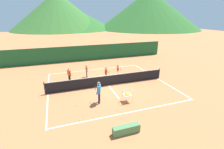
# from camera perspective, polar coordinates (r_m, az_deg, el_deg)

# --- Properties ---
(ground_plane) EXTENTS (120.00, 120.00, 0.00)m
(ground_plane) POSITION_cam_1_polar(r_m,az_deg,el_deg) (14.66, -1.25, -3.79)
(ground_plane) COLOR #C67042
(line_baseline_near) EXTENTS (10.24, 0.08, 0.01)m
(line_baseline_near) POSITION_cam_1_polar(r_m,az_deg,el_deg) (10.91, 6.43, -12.98)
(line_baseline_near) COLOR white
(line_baseline_near) RESTS_ON ground
(line_baseline_far) EXTENTS (10.24, 0.08, 0.01)m
(line_baseline_far) POSITION_cam_1_polar(r_m,az_deg,el_deg) (18.99, -5.77, 1.79)
(line_baseline_far) COLOR white
(line_baseline_far) RESTS_ON ground
(line_sideline_west) EXTENTS (0.08, 9.38, 0.01)m
(line_sideline_west) POSITION_cam_1_polar(r_m,az_deg,el_deg) (14.10, -21.58, -6.30)
(line_sideline_west) COLOR white
(line_sideline_west) RESTS_ON ground
(line_sideline_east) EXTENTS (0.08, 9.38, 0.01)m
(line_sideline_east) POSITION_cam_1_polar(r_m,az_deg,el_deg) (16.83, 15.56, -1.32)
(line_sideline_east) COLOR white
(line_sideline_east) RESTS_ON ground
(line_service_center) EXTENTS (0.08, 5.37, 0.01)m
(line_service_center) POSITION_cam_1_polar(r_m,az_deg,el_deg) (14.66, -1.25, -3.78)
(line_service_center) COLOR white
(line_service_center) RESTS_ON ground
(tennis_net) EXTENTS (10.69, 0.08, 1.05)m
(tennis_net) POSITION_cam_1_polar(r_m,az_deg,el_deg) (14.46, -1.27, -1.98)
(tennis_net) COLOR #333338
(tennis_net) RESTS_ON ground
(instructor) EXTENTS (0.47, 0.82, 1.63)m
(instructor) POSITION_cam_1_polar(r_m,az_deg,el_deg) (11.49, -4.65, -5.55)
(instructor) COLOR #191E4C
(instructor) RESTS_ON ground
(student_0) EXTENTS (0.34, 0.57, 1.37)m
(student_0) POSITION_cam_1_polar(r_m,az_deg,el_deg) (15.63, -14.81, 0.31)
(student_0) COLOR black
(student_0) RESTS_ON ground
(student_1) EXTENTS (0.30, 0.54, 1.35)m
(student_1) POSITION_cam_1_polar(r_m,az_deg,el_deg) (16.51, -8.93, 1.76)
(student_1) COLOR navy
(student_1) RESTS_ON ground
(student_2) EXTENTS (0.42, 0.73, 1.38)m
(student_2) POSITION_cam_1_polar(r_m,az_deg,el_deg) (15.58, -2.08, 0.94)
(student_2) COLOR black
(student_2) RESTS_ON ground
(student_3) EXTENTS (0.41, 0.70, 1.28)m
(student_3) POSITION_cam_1_polar(r_m,az_deg,el_deg) (16.54, 2.08, 1.88)
(student_3) COLOR silver
(student_3) RESTS_ON ground
(ball_cart) EXTENTS (0.58, 0.58, 0.90)m
(ball_cart) POSITION_cam_1_polar(r_m,az_deg,el_deg) (11.84, 5.41, -6.88)
(ball_cart) COLOR #B7B7BC
(ball_cart) RESTS_ON ground
(tennis_ball_0) EXTENTS (0.07, 0.07, 0.07)m
(tennis_ball_0) POSITION_cam_1_polar(r_m,az_deg,el_deg) (12.76, -15.36, -8.23)
(tennis_ball_0) COLOR yellow
(tennis_ball_0) RESTS_ON ground
(tennis_ball_1) EXTENTS (0.07, 0.07, 0.07)m
(tennis_ball_1) POSITION_cam_1_polar(r_m,az_deg,el_deg) (10.65, -10.06, -13.91)
(tennis_ball_1) COLOR yellow
(tennis_ball_1) RESTS_ON ground
(tennis_ball_2) EXTENTS (0.07, 0.07, 0.07)m
(tennis_ball_2) POSITION_cam_1_polar(r_m,az_deg,el_deg) (12.29, 12.77, -9.16)
(tennis_ball_2) COLOR yellow
(tennis_ball_2) RESTS_ON ground
(tennis_ball_3) EXTENTS (0.07, 0.07, 0.07)m
(tennis_ball_3) POSITION_cam_1_polar(r_m,az_deg,el_deg) (12.90, -3.89, -7.17)
(tennis_ball_3) COLOR yellow
(tennis_ball_3) RESTS_ON ground
(tennis_ball_4) EXTENTS (0.07, 0.07, 0.07)m
(tennis_ball_4) POSITION_cam_1_polar(r_m,az_deg,el_deg) (11.80, -12.60, -10.44)
(tennis_ball_4) COLOR yellow
(tennis_ball_4) RESTS_ON ground
(tennis_ball_5) EXTENTS (0.07, 0.07, 0.07)m
(tennis_ball_5) POSITION_cam_1_polar(r_m,az_deg,el_deg) (11.54, 15.48, -11.47)
(tennis_ball_5) COLOR yellow
(tennis_ball_5) RESTS_ON ground
(tennis_ball_6) EXTENTS (0.07, 0.07, 0.07)m
(tennis_ball_6) POSITION_cam_1_polar(r_m,az_deg,el_deg) (15.21, 9.03, -2.99)
(tennis_ball_6) COLOR yellow
(tennis_ball_6) RESTS_ON ground
(tennis_ball_7) EXTENTS (0.07, 0.07, 0.07)m
(tennis_ball_7) POSITION_cam_1_polar(r_m,az_deg,el_deg) (10.26, -11.22, -15.44)
(tennis_ball_7) COLOR yellow
(tennis_ball_7) RESTS_ON ground
(tennis_ball_8) EXTENTS (0.07, 0.07, 0.07)m
(tennis_ball_8) POSITION_cam_1_polar(r_m,az_deg,el_deg) (12.80, 9.85, -7.68)
(tennis_ball_8) COLOR yellow
(tennis_ball_8) RESTS_ON ground
(windscreen_fence) EXTENTS (22.53, 0.08, 2.09)m
(windscreen_fence) POSITION_cam_1_polar(r_m,az_deg,el_deg) (22.85, -8.51, 7.52)
(windscreen_fence) COLOR #1E5B2D
(windscreen_fence) RESTS_ON ground
(courtside_bench) EXTENTS (1.50, 0.36, 0.46)m
(courtside_bench) POSITION_cam_1_polar(r_m,az_deg,el_deg) (9.13, 5.03, -18.67)
(courtside_bench) COLOR #4C7F4C
(courtside_bench) RESTS_ON ground
(hill_0) EXTENTS (40.28, 40.28, 10.75)m
(hill_0) POSITION_cam_1_polar(r_m,az_deg,el_deg) (78.28, -15.39, 19.01)
(hill_0) COLOR #2D6628
(hill_0) RESTS_ON ground
(hill_1) EXTENTS (38.59, 38.59, 15.20)m
(hill_1) POSITION_cam_1_polar(r_m,az_deg,el_deg) (76.35, -18.47, 20.39)
(hill_1) COLOR #38702D
(hill_1) RESTS_ON ground
(hill_2) EXTENTS (45.10, 45.10, 16.46)m
(hill_2) POSITION_cam_1_polar(r_m,az_deg,el_deg) (79.40, 12.71, 21.30)
(hill_2) COLOR #2D6628
(hill_2) RESTS_ON ground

